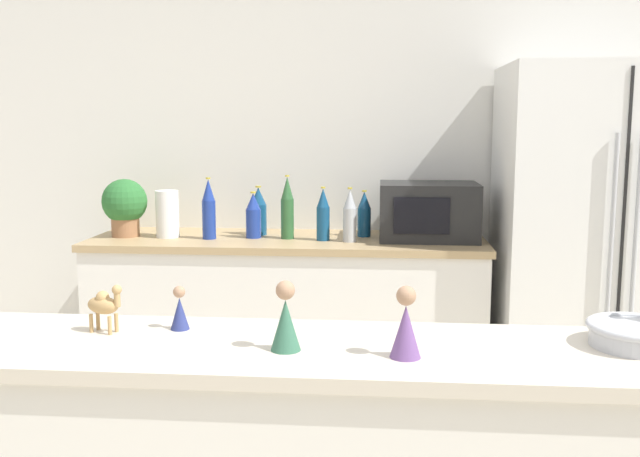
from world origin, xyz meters
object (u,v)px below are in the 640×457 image
Objects in this scene: fruit_bowl at (636,334)px; wise_man_figurine_crimson at (286,320)px; back_bottle_5 at (350,216)px; potted_plant at (125,205)px; back_bottle_2 at (287,208)px; back_bottle_3 at (253,216)px; back_bottle_1 at (209,210)px; wise_man_figurine_blue at (406,327)px; microwave at (428,211)px; refrigerator at (597,253)px; back_bottle_4 at (364,215)px; back_bottle_0 at (258,212)px; back_bottle_6 at (323,215)px; camel_figurine at (104,304)px; paper_towel_roll at (167,214)px; wise_man_figurine_purple at (180,311)px.

wise_man_figurine_crimson reaches higher than fruit_bowl.
potted_plant is at bearing 176.70° from back_bottle_5.
back_bottle_3 is (-0.17, 0.01, -0.04)m from back_bottle_2.
back_bottle_1 reaches higher than wise_man_figurine_blue.
microwave is 1.87m from fruit_bowl.
wise_man_figurine_blue is at bearing -117.34° from refrigerator.
back_bottle_4 is (-1.12, 0.14, 0.15)m from refrigerator.
back_bottle_0 is 1.51× the size of wise_man_figurine_crimson.
refrigerator is 1.89m from back_bottle_1.
potted_plant is at bearing 177.84° from back_bottle_6.
camel_figurine is (0.16, -1.74, -0.03)m from back_bottle_1.
back_bottle_1 is 1.83× the size of wise_man_figurine_crimson.
potted_plant reaches higher than back_bottle_6.
back_bottle_6 is at bearing 168.09° from back_bottle_5.
microwave reaches higher than back_bottle_6.
paper_towel_roll is (0.22, -0.01, -0.04)m from potted_plant.
refrigerator is 5.56× the size of back_bottle_2.
back_bottle_5 and back_bottle_6 have the same top height.
back_bottle_3 reaches higher than wise_man_figurine_crimson.
refrigerator is 2.46m from camel_figurine.
fruit_bowl is at bearing -49.88° from back_bottle_1.
back_bottle_5 is at bearing 77.73° from wise_man_figurine_purple.
refrigerator is 15.36× the size of wise_man_figurine_purple.
wise_man_figurine_crimson is at bearing -93.80° from back_bottle_4.
paper_towel_roll is at bearing 120.87° from wise_man_figurine_blue.
camel_figurine is 0.49m from wise_man_figurine_crimson.
back_bottle_1 is at bearing -169.37° from back_bottle_4.
back_bottle_6 is 1.84m from wise_man_figurine_crimson.
back_bottle_0 is 2.14m from wise_man_figurine_blue.
wise_man_figurine_crimson is (-0.45, -1.93, -0.03)m from microwave.
camel_figurine is 0.76× the size of wise_man_figurine_crimson.
paper_towel_roll is 1.03× the size of fruit_bowl.
microwave is 1.56× the size of back_bottle_1.
refrigerator reaches higher than back_bottle_1.
microwave is at bearing 62.98° from camel_figurine.
back_bottle_3 is 0.88× the size of back_bottle_6.
camel_figurine is (-0.55, -1.71, -0.01)m from back_bottle_5.
back_bottle_5 reaches higher than back_bottle_0.
back_bottle_0 reaches higher than camel_figurine.
wise_man_figurine_crimson is (1.08, -1.88, -0.05)m from potted_plant.
back_bottle_2 is at bearing 6.36° from back_bottle_1.
fruit_bowl is (0.90, -1.74, -0.05)m from back_bottle_6.
back_bottle_5 is (1.15, -0.07, -0.04)m from potted_plant.
back_bottle_0 is at bearing 101.71° from wise_man_figurine_crimson.
back_bottle_1 is at bearing 95.13° from camel_figurine.
back_bottle_6 reaches higher than back_bottle_4.
back_bottle_6 is at bearing -2.16° from potted_plant.
camel_figurine is (0.38, -1.77, -0.00)m from paper_towel_roll.
wise_man_figurine_purple is (-0.58, 0.17, -0.02)m from wise_man_figurine_blue.
wise_man_figurine_blue is (0.15, -2.01, 0.00)m from back_bottle_4.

